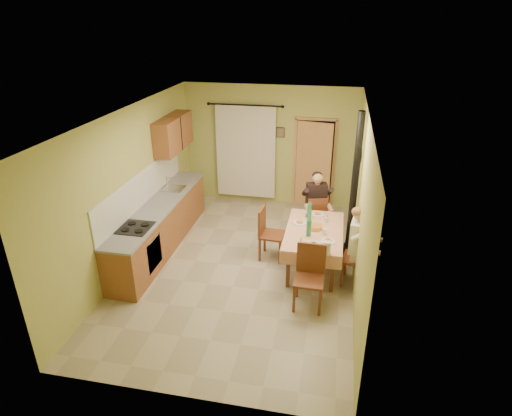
% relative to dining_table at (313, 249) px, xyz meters
% --- Properties ---
extents(floor, '(4.00, 6.00, 0.01)m').
position_rel_dining_table_xyz_m(floor, '(-1.28, -0.22, -0.38)').
color(floor, tan).
rests_on(floor, ground).
extents(room_shell, '(4.04, 6.04, 2.82)m').
position_rel_dining_table_xyz_m(room_shell, '(-1.28, -0.22, 1.44)').
color(room_shell, tan).
rests_on(room_shell, ground).
extents(kitchen_run, '(0.64, 3.64, 1.56)m').
position_rel_dining_table_xyz_m(kitchen_run, '(-2.98, 0.18, 0.10)').
color(kitchen_run, brown).
rests_on(kitchen_run, ground).
extents(upper_cabinets, '(0.35, 1.40, 0.70)m').
position_rel_dining_table_xyz_m(upper_cabinets, '(-3.10, 1.48, 1.57)').
color(upper_cabinets, brown).
rests_on(upper_cabinets, room_shell).
extents(curtain, '(1.70, 0.07, 2.22)m').
position_rel_dining_table_xyz_m(curtain, '(-1.83, 2.68, 0.88)').
color(curtain, black).
rests_on(curtain, ground).
extents(doorway, '(0.96, 0.22, 2.15)m').
position_rel_dining_table_xyz_m(doorway, '(-0.23, 2.71, 0.67)').
color(doorway, black).
rests_on(doorway, ground).
extents(dining_table, '(1.01, 1.67, 0.76)m').
position_rel_dining_table_xyz_m(dining_table, '(0.00, 0.00, 0.00)').
color(dining_table, tan).
rests_on(dining_table, ground).
extents(tableware, '(0.79, 1.61, 0.33)m').
position_rel_dining_table_xyz_m(tableware, '(0.01, -0.11, 0.44)').
color(tableware, white).
rests_on(tableware, dining_table).
extents(chair_far, '(0.47, 0.47, 0.94)m').
position_rel_dining_table_xyz_m(chair_far, '(-0.04, 1.12, -0.09)').
color(chair_far, brown).
rests_on(chair_far, ground).
extents(chair_near, '(0.46, 0.46, 1.02)m').
position_rel_dining_table_xyz_m(chair_near, '(0.01, -1.14, -0.09)').
color(chair_near, brown).
rests_on(chair_near, ground).
extents(chair_right, '(0.51, 0.51, 1.02)m').
position_rel_dining_table_xyz_m(chair_right, '(0.76, -0.36, -0.09)').
color(chair_right, brown).
rests_on(chair_right, ground).
extents(chair_left, '(0.48, 0.48, 1.01)m').
position_rel_dining_table_xyz_m(chair_left, '(-0.80, 0.19, -0.09)').
color(chair_left, brown).
rests_on(chair_left, ground).
extents(man_far, '(0.64, 0.56, 1.39)m').
position_rel_dining_table_xyz_m(man_far, '(-0.05, 1.13, 0.50)').
color(man_far, black).
rests_on(man_far, chair_far).
extents(man_right, '(0.51, 0.62, 1.39)m').
position_rel_dining_table_xyz_m(man_right, '(0.75, -0.36, 0.50)').
color(man_right, silver).
rests_on(man_right, chair_right).
extents(stove_flue, '(0.24, 0.24, 2.80)m').
position_rel_dining_table_xyz_m(stove_flue, '(0.62, 0.38, 0.64)').
color(stove_flue, black).
rests_on(stove_flue, ground).
extents(picture_back, '(0.19, 0.03, 0.23)m').
position_rel_dining_table_xyz_m(picture_back, '(-1.03, 2.75, 1.37)').
color(picture_back, black).
rests_on(picture_back, room_shell).
extents(picture_right, '(0.03, 0.31, 0.21)m').
position_rel_dining_table_xyz_m(picture_right, '(0.69, 0.98, 1.47)').
color(picture_right, brown).
rests_on(picture_right, room_shell).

